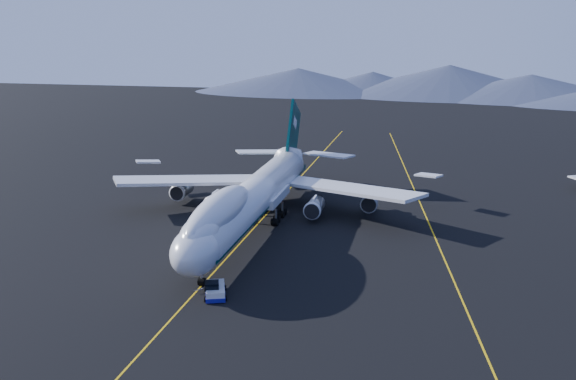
# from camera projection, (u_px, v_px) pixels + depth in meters

# --- Properties ---
(ground) EXTENTS (500.00, 500.00, 0.00)m
(ground) POSITION_uv_depth(u_px,v_px,m) (254.00, 228.00, 113.09)
(ground) COLOR black
(ground) RESTS_ON ground
(taxiway_line_main) EXTENTS (0.25, 220.00, 0.01)m
(taxiway_line_main) POSITION_uv_depth(u_px,v_px,m) (254.00, 228.00, 113.09)
(taxiway_line_main) COLOR gold
(taxiway_line_main) RESTS_ON ground
(taxiway_line_side) EXTENTS (28.08, 198.09, 0.01)m
(taxiway_line_side) POSITION_uv_depth(u_px,v_px,m) (429.00, 223.00, 116.10)
(taxiway_line_side) COLOR gold
(taxiway_line_side) RESTS_ON ground
(boeing_747) EXTENTS (59.62, 72.43, 19.37)m
(boeing_747) POSITION_uv_depth(u_px,v_px,m) (254.00, 196.00, 111.68)
(boeing_747) COLOR silver
(boeing_747) RESTS_ON ground
(pushback_tug) EXTENTS (4.13, 5.63, 2.21)m
(pushback_tug) POSITION_uv_depth(u_px,v_px,m) (215.00, 291.00, 84.41)
(pushback_tug) COLOR silver
(pushback_tug) RESTS_ON ground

